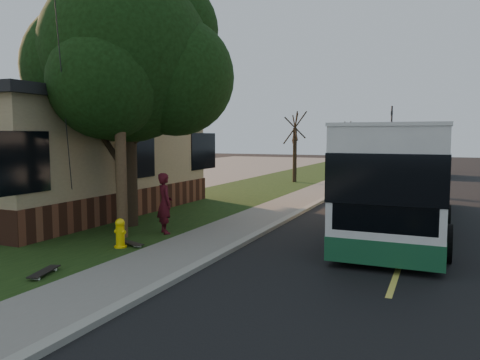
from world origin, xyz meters
name	(u,v)px	position (x,y,z in m)	size (l,w,h in m)	color
ground	(212,261)	(0.00, 0.00, 0.00)	(120.00, 120.00, 0.00)	black
road	(419,209)	(4.00, 10.00, 0.01)	(8.00, 80.00, 0.01)	black
curb	(319,202)	(0.00, 10.00, 0.06)	(0.25, 80.00, 0.12)	gray
sidewalk	(296,201)	(-1.00, 10.00, 0.04)	(2.00, 80.00, 0.08)	slate
grass_verge	(223,197)	(-4.50, 10.00, 0.04)	(5.00, 80.00, 0.07)	black
building_lot	(59,188)	(-14.50, 10.00, 0.02)	(15.00, 80.00, 0.04)	slate
fire_hydrant	(120,233)	(-2.60, 0.00, 0.43)	(0.32, 0.32, 0.74)	yellow
utility_pole	(118,70)	(-3.31, 0.99, 4.63)	(2.86, 3.21, 9.07)	#473321
leafy_tree	(129,61)	(-4.17, 2.65, 5.17)	(6.30, 6.00, 7.80)	black
bare_tree_near	(295,148)	(-3.50, 18.00, 2.15)	(1.38, 1.21, 4.31)	black
bare_tree_far	(342,146)	(-3.00, 30.00, 2.00)	(1.38, 1.21, 4.03)	black
traffic_signal	(391,133)	(0.50, 34.00, 3.16)	(0.18, 0.22, 5.50)	#2D2D30
transit_bus	(405,174)	(3.72, 6.25, 1.68)	(2.69, 11.67, 3.16)	silver
skateboarder	(165,203)	(-2.50, 1.92, 0.95)	(0.64, 0.42, 1.75)	#460E17
skateboard_main	(44,272)	(-2.53, -2.54, 0.13)	(0.48, 0.95, 0.09)	black
skateboard_spare	(130,243)	(-2.50, 0.27, 0.13)	(0.91, 0.50, 0.08)	black
dumpster	(102,190)	(-7.90, 5.66, 0.68)	(1.71, 1.51, 1.28)	black
distant_car	(428,164)	(3.80, 26.56, 0.83)	(1.96, 4.88, 1.66)	black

